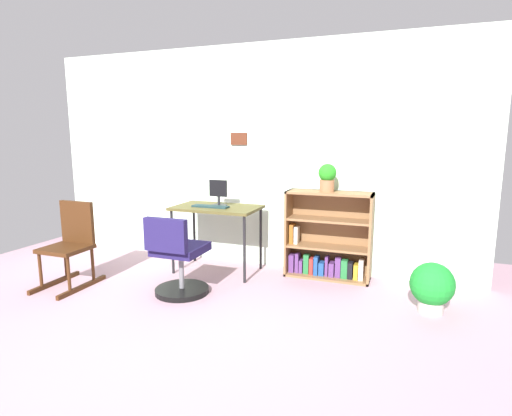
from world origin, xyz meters
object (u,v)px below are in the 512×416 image
(desk, at_px, (217,212))
(monitor, at_px, (218,194))
(rocking_chair, at_px, (71,243))
(office_chair, at_px, (178,261))
(potted_plant_floor, at_px, (432,286))
(potted_plant_on_shelf, at_px, (327,177))
(bookshelf_low, at_px, (328,240))
(keyboard, at_px, (211,206))

(desk, distance_m, monitor, 0.20)
(rocking_chair, bearing_deg, office_chair, 6.49)
(potted_plant_floor, bearing_deg, desk, 171.06)
(desk, distance_m, potted_plant_on_shelf, 1.27)
(rocking_chair, bearing_deg, monitor, 37.95)
(rocking_chair, xyz_separation_m, bookshelf_low, (2.40, 1.17, -0.03))
(desk, bearing_deg, monitor, 79.42)
(desk, xyz_separation_m, office_chair, (-0.04, -0.78, -0.34))
(office_chair, bearing_deg, bookshelf_low, 40.14)
(keyboard, distance_m, bookshelf_low, 1.32)
(rocking_chair, bearing_deg, potted_plant_floor, 9.32)
(rocking_chair, bearing_deg, desk, 37.06)
(desk, relative_size, office_chair, 1.19)
(office_chair, xyz_separation_m, rocking_chair, (-1.17, -0.13, 0.10))
(keyboard, relative_size, potted_plant_floor, 0.93)
(monitor, xyz_separation_m, bookshelf_low, (1.19, 0.23, -0.47))
(bookshelf_low, bearing_deg, rocking_chair, -153.97)
(potted_plant_on_shelf, bearing_deg, monitor, -171.72)
(keyboard, bearing_deg, potted_plant_floor, -6.98)
(monitor, bearing_deg, potted_plant_floor, -9.85)
(potted_plant_on_shelf, bearing_deg, desk, -170.11)
(desk, height_order, monitor, monitor)
(potted_plant_floor, bearing_deg, bookshelf_low, 149.24)
(monitor, xyz_separation_m, potted_plant_on_shelf, (1.17, 0.17, 0.22))
(desk, xyz_separation_m, potted_plant_on_shelf, (1.18, 0.21, 0.42))
(desk, bearing_deg, potted_plant_on_shelf, 9.89)
(office_chair, height_order, rocking_chair, rocking_chair)
(keyboard, relative_size, rocking_chair, 0.48)
(monitor, distance_m, potted_plant_on_shelf, 1.20)
(bookshelf_low, bearing_deg, keyboard, -164.86)
(desk, relative_size, potted_plant_on_shelf, 3.20)
(desk, distance_m, potted_plant_floor, 2.29)
(monitor, relative_size, potted_plant_on_shelf, 0.99)
(desk, height_order, potted_plant_floor, desk)
(monitor, distance_m, rocking_chair, 1.60)
(keyboard, xyz_separation_m, office_chair, (0.00, -0.70, -0.41))
(office_chair, height_order, potted_plant_on_shelf, potted_plant_on_shelf)
(keyboard, height_order, potted_plant_floor, keyboard)
(potted_plant_on_shelf, bearing_deg, office_chair, -141.06)
(keyboard, height_order, bookshelf_low, bookshelf_low)
(rocking_chair, relative_size, potted_plant_floor, 1.94)
(keyboard, xyz_separation_m, bookshelf_low, (1.23, 0.33, -0.35))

